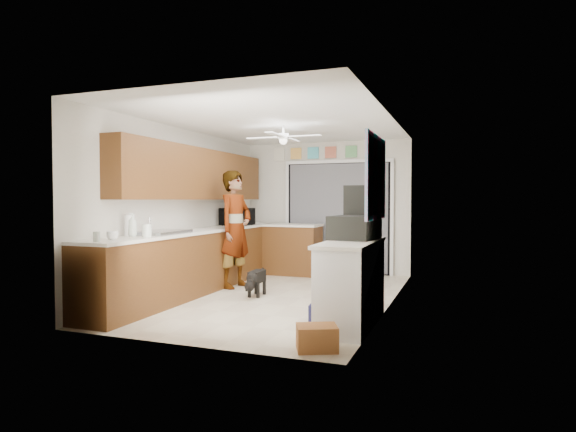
% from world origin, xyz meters
% --- Properties ---
extents(floor, '(5.00, 5.00, 0.00)m').
position_xyz_m(floor, '(0.00, 0.00, 0.00)').
color(floor, beige).
rests_on(floor, ground).
extents(ceiling, '(5.00, 5.00, 0.00)m').
position_xyz_m(ceiling, '(0.00, 0.00, 2.50)').
color(ceiling, white).
rests_on(ceiling, ground).
extents(wall_back, '(3.20, 0.00, 3.20)m').
position_xyz_m(wall_back, '(0.00, 2.50, 1.25)').
color(wall_back, beige).
rests_on(wall_back, ground).
extents(wall_front, '(3.20, 0.00, 3.20)m').
position_xyz_m(wall_front, '(0.00, -2.50, 1.25)').
color(wall_front, beige).
rests_on(wall_front, ground).
extents(wall_left, '(0.00, 5.00, 5.00)m').
position_xyz_m(wall_left, '(-1.60, 0.00, 1.25)').
color(wall_left, beige).
rests_on(wall_left, ground).
extents(wall_right, '(0.00, 5.00, 5.00)m').
position_xyz_m(wall_right, '(1.60, 0.00, 1.25)').
color(wall_right, beige).
rests_on(wall_right, ground).
extents(left_base_cabinets, '(0.60, 4.80, 0.90)m').
position_xyz_m(left_base_cabinets, '(-1.30, 0.00, 0.45)').
color(left_base_cabinets, '#5B3515').
rests_on(left_base_cabinets, floor).
extents(left_countertop, '(0.62, 4.80, 0.04)m').
position_xyz_m(left_countertop, '(-1.29, 0.00, 0.92)').
color(left_countertop, white).
rests_on(left_countertop, left_base_cabinets).
extents(upper_cabinets, '(0.32, 4.00, 0.80)m').
position_xyz_m(upper_cabinets, '(-1.44, 0.20, 1.80)').
color(upper_cabinets, '#5B3515').
rests_on(upper_cabinets, wall_left).
extents(sink_basin, '(0.50, 0.76, 0.06)m').
position_xyz_m(sink_basin, '(-1.29, -1.00, 0.95)').
color(sink_basin, silver).
rests_on(sink_basin, left_countertop).
extents(faucet, '(0.03, 0.03, 0.22)m').
position_xyz_m(faucet, '(-1.48, -1.00, 1.05)').
color(faucet, silver).
rests_on(faucet, left_countertop).
extents(peninsula_base, '(1.00, 0.60, 0.90)m').
position_xyz_m(peninsula_base, '(-0.50, 2.00, 0.45)').
color(peninsula_base, '#5B3515').
rests_on(peninsula_base, floor).
extents(peninsula_top, '(1.04, 0.64, 0.04)m').
position_xyz_m(peninsula_top, '(-0.50, 2.00, 0.92)').
color(peninsula_top, white).
rests_on(peninsula_top, peninsula_base).
extents(back_opening_recess, '(2.00, 0.06, 2.10)m').
position_xyz_m(back_opening_recess, '(0.25, 2.47, 1.05)').
color(back_opening_recess, black).
rests_on(back_opening_recess, wall_back).
extents(curtain_panel, '(1.90, 0.03, 2.05)m').
position_xyz_m(curtain_panel, '(0.25, 2.43, 1.05)').
color(curtain_panel, slate).
rests_on(curtain_panel, wall_back).
extents(door_trim_left, '(0.06, 0.04, 2.10)m').
position_xyz_m(door_trim_left, '(-0.77, 2.44, 1.05)').
color(door_trim_left, white).
rests_on(door_trim_left, wall_back).
extents(door_trim_right, '(0.06, 0.04, 2.10)m').
position_xyz_m(door_trim_right, '(1.27, 2.44, 1.05)').
color(door_trim_right, white).
rests_on(door_trim_right, wall_back).
extents(door_trim_head, '(2.10, 0.04, 0.06)m').
position_xyz_m(door_trim_head, '(0.25, 2.44, 2.12)').
color(door_trim_head, white).
rests_on(door_trim_head, wall_back).
extents(header_frame_0, '(0.22, 0.02, 0.22)m').
position_xyz_m(header_frame_0, '(-0.60, 2.47, 2.30)').
color(header_frame_0, '#F0B250').
rests_on(header_frame_0, wall_back).
extents(header_frame_1, '(0.22, 0.02, 0.22)m').
position_xyz_m(header_frame_1, '(-0.25, 2.47, 2.30)').
color(header_frame_1, '#50C3D6').
rests_on(header_frame_1, wall_back).
extents(header_frame_2, '(0.22, 0.02, 0.22)m').
position_xyz_m(header_frame_2, '(0.10, 2.47, 2.30)').
color(header_frame_2, '#C8634B').
rests_on(header_frame_2, wall_back).
extents(header_frame_3, '(0.22, 0.02, 0.22)m').
position_xyz_m(header_frame_3, '(0.50, 2.47, 2.30)').
color(header_frame_3, '#62AC68').
rests_on(header_frame_3, wall_back).
extents(header_frame_4, '(0.22, 0.02, 0.22)m').
position_xyz_m(header_frame_4, '(0.90, 2.47, 2.30)').
color(header_frame_4, silver).
rests_on(header_frame_4, wall_back).
extents(route66_sign, '(0.22, 0.02, 0.26)m').
position_xyz_m(route66_sign, '(-0.95, 2.47, 2.30)').
color(route66_sign, silver).
rests_on(route66_sign, wall_back).
extents(right_counter_base, '(0.50, 1.40, 0.90)m').
position_xyz_m(right_counter_base, '(1.35, -1.20, 0.45)').
color(right_counter_base, white).
rests_on(right_counter_base, floor).
extents(right_counter_top, '(0.54, 1.44, 0.04)m').
position_xyz_m(right_counter_top, '(1.34, -1.20, 0.92)').
color(right_counter_top, white).
rests_on(right_counter_top, right_counter_base).
extents(abstract_painting, '(0.03, 1.15, 0.95)m').
position_xyz_m(abstract_painting, '(1.58, -1.00, 1.65)').
color(abstract_painting, '#E1539A').
rests_on(abstract_painting, wall_right).
extents(ceiling_fan, '(1.14, 1.14, 0.24)m').
position_xyz_m(ceiling_fan, '(0.00, 0.20, 2.32)').
color(ceiling_fan, white).
rests_on(ceiling_fan, ceiling).
extents(microwave, '(0.52, 0.64, 0.31)m').
position_xyz_m(microwave, '(-1.28, 1.25, 1.09)').
color(microwave, black).
rests_on(microwave, left_countertop).
extents(soap_bottle, '(0.15, 0.15, 0.29)m').
position_xyz_m(soap_bottle, '(-1.37, -1.50, 1.09)').
color(soap_bottle, silver).
rests_on(soap_bottle, left_countertop).
extents(cup, '(0.16, 0.16, 0.10)m').
position_xyz_m(cup, '(-1.24, -2.01, 0.99)').
color(cup, white).
rests_on(cup, left_countertop).
extents(jar_a, '(0.15, 0.15, 0.16)m').
position_xyz_m(jar_a, '(-1.15, -1.51, 1.02)').
color(jar_a, silver).
rests_on(jar_a, left_countertop).
extents(jar_b, '(0.09, 0.09, 0.11)m').
position_xyz_m(jar_b, '(-1.25, -2.25, 0.99)').
color(jar_b, silver).
rests_on(jar_b, left_countertop).
extents(paper_towel_roll, '(0.17, 0.17, 0.27)m').
position_xyz_m(paper_towel_roll, '(-1.43, -1.48, 1.08)').
color(paper_towel_roll, white).
rests_on(paper_towel_roll, left_countertop).
extents(suitcase, '(0.54, 0.68, 0.27)m').
position_xyz_m(suitcase, '(1.32, -0.92, 1.08)').
color(suitcase, black).
rests_on(suitcase, right_counter_top).
extents(suitcase_rim, '(0.50, 0.62, 0.02)m').
position_xyz_m(suitcase_rim, '(1.32, -0.92, 0.97)').
color(suitcase_rim, yellow).
rests_on(suitcase_rim, suitcase).
extents(suitcase_lid, '(0.42, 0.08, 0.50)m').
position_xyz_m(suitcase_lid, '(1.32, -0.63, 1.33)').
color(suitcase_lid, black).
rests_on(suitcase_lid, suitcase).
extents(cardboard_box, '(0.45, 0.41, 0.23)m').
position_xyz_m(cardboard_box, '(1.25, -2.20, 0.12)').
color(cardboard_box, '#BA6C3A').
rests_on(cardboard_box, floor).
extents(navy_crate, '(0.33, 0.28, 0.19)m').
position_xyz_m(navy_crate, '(1.00, -1.11, 0.09)').
color(navy_crate, '#151434').
rests_on(navy_crate, floor).
extents(cabinet_door_panel, '(0.42, 0.22, 0.59)m').
position_xyz_m(cabinet_door_panel, '(0.56, 1.17, 0.30)').
color(cabinet_door_panel, '#5B3515').
rests_on(cabinet_door_panel, floor).
extents(man, '(0.57, 0.75, 1.86)m').
position_xyz_m(man, '(-0.90, 0.42, 0.93)').
color(man, white).
rests_on(man, floor).
extents(dog, '(0.25, 0.54, 0.41)m').
position_xyz_m(dog, '(-0.30, -0.09, 0.21)').
color(dog, black).
rests_on(dog, floor).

